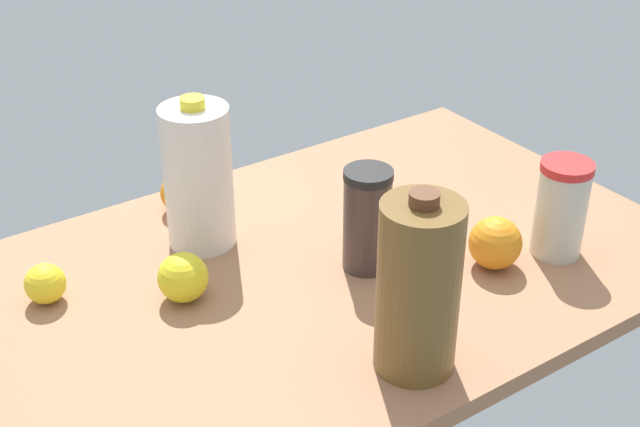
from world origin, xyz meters
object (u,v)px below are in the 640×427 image
tumbler_cup (561,208)px  lemon_loose (45,284)px  shaker_bottle (367,219)px  milk_jug (198,177)px  lemon_near_front (183,277)px  chocolate_milk_jug (418,288)px  orange_far_back (495,243)px  orange_by_jug (181,193)px

tumbler_cup → lemon_loose: bearing=155.3°
lemon_loose → shaker_bottle: bearing=-23.3°
milk_jug → lemon_loose: bearing=-176.0°
tumbler_cup → lemon_loose: (-75.21, 34.58, -5.23)cm
lemon_near_front → chocolate_milk_jug: bearing=-59.0°
milk_jug → lemon_loose: (-28.02, -1.95, -9.28)cm
chocolate_milk_jug → lemon_near_front: size_ratio=3.48×
shaker_bottle → tumbler_cup: 32.28cm
shaker_bottle → lemon_loose: shaker_bottle is taller
milk_jug → orange_far_back: 49.73cm
milk_jug → orange_far_back: milk_jug is taller
lemon_near_front → orange_by_jug: bearing=64.0°
lemon_loose → orange_far_back: (63.67, -31.77, 1.18)cm
chocolate_milk_jug → lemon_loose: bearing=130.4°
orange_by_jug → chocolate_milk_jug: bearing=-82.8°
shaker_bottle → lemon_near_front: 30.35cm
tumbler_cup → lemon_loose: size_ratio=2.64×
chocolate_milk_jug → orange_far_back: bearing=23.8°
milk_jug → tumbler_cup: (47.19, -36.52, -4.05)cm
shaker_bottle → orange_by_jug: (-16.60, 33.38, -5.15)cm
shaker_bottle → orange_far_back: bearing=-34.3°
tumbler_cup → orange_far_back: bearing=166.3°
milk_jug → orange_by_jug: size_ratio=3.61×
tumbler_cup → chocolate_milk_jug: 39.48cm
chocolate_milk_jug → orange_by_jug: chocolate_milk_jug is taller
orange_far_back → chocolate_milk_jug: bearing=-156.2°
shaker_bottle → tumbler_cup: (28.79, -14.58, -0.41)cm
orange_far_back → orange_by_jug: orange_far_back is taller
chocolate_milk_jug → orange_far_back: size_ratio=3.14×
tumbler_cup → lemon_near_front: (-57.50, 23.14, -4.48)cm
tumbler_cup → chocolate_milk_jug: bearing=-166.8°
milk_jug → chocolate_milk_jug: bearing=-78.8°
chocolate_milk_jug → shaker_bottle: bearing=68.2°
lemon_loose → lemon_near_front: 21.10cm
shaker_bottle → lemon_loose: 50.85cm
tumbler_cup → shaker_bottle: bearing=153.1°
tumbler_cup → lemon_near_front: 62.14cm
lemon_loose → lemon_near_front: (17.71, -11.44, 0.75)cm
lemon_near_front → orange_by_jug: size_ratio=1.07×
shaker_bottle → lemon_near_front: bearing=163.4°
tumbler_cup → chocolate_milk_jug: (-38.19, -8.96, 4.46)cm
orange_far_back → lemon_loose: bearing=153.5°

